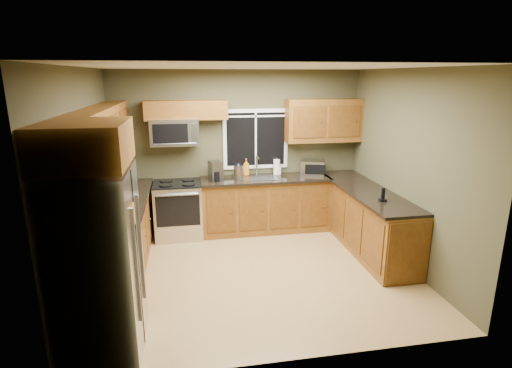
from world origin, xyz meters
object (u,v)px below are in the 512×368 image
object	(u,v)px
kettle	(238,172)
soap_bottle_a	(246,167)
paper_towel_roll	(277,167)
coffee_maker	(216,172)
soap_bottle_c	(237,171)
range	(178,209)
microwave	(175,132)
cordless_phone	(383,197)
toaster_oven	(312,168)
refrigerator	(98,264)
soap_bottle_b	(278,168)

from	to	relation	value
kettle	soap_bottle_a	bearing A→B (deg)	57.03
paper_towel_roll	coffee_maker	bearing A→B (deg)	-168.09
coffee_maker	soap_bottle_a	xyz separation A→B (m)	(0.54, 0.25, -0.00)
kettle	soap_bottle_a	size ratio (longest dim) A/B	1.00
paper_towel_roll	soap_bottle_c	bearing A→B (deg)	178.17
range	microwave	size ratio (longest dim) A/B	1.23
cordless_phone	toaster_oven	bearing A→B (deg)	106.14
refrigerator	soap_bottle_a	world-z (taller)	refrigerator
coffee_maker	soap_bottle_b	xyz separation A→B (m)	(1.11, 0.25, -0.04)
refrigerator	range	size ratio (longest dim) A/B	1.92
toaster_oven	coffee_maker	size ratio (longest dim) A/B	1.50
soap_bottle_a	cordless_phone	xyz separation A→B (m)	(1.61, -1.78, -0.09)
microwave	soap_bottle_c	bearing A→B (deg)	5.32
kettle	paper_towel_roll	size ratio (longest dim) A/B	1.00
range	kettle	size ratio (longest dim) A/B	3.26
toaster_oven	soap_bottle_a	size ratio (longest dim) A/B	1.65
microwave	paper_towel_roll	distance (m)	1.82
microwave	soap_bottle_c	distance (m)	1.23
refrigerator	soap_bottle_c	xyz separation A→B (m)	(1.70, 3.00, 0.13)
paper_towel_roll	soap_bottle_c	size ratio (longest dim) A/B	1.64
range	soap_bottle_b	distance (m)	1.84
refrigerator	toaster_oven	xyz separation A→B (m)	(2.99, 2.86, 0.17)
range	paper_towel_roll	distance (m)	1.82
toaster_oven	range	bearing A→B (deg)	-177.83
coffee_maker	kettle	distance (m)	0.37
kettle	coffee_maker	bearing A→B (deg)	177.84
range	paper_towel_roll	size ratio (longest dim) A/B	3.25
kettle	soap_bottle_c	distance (m)	0.27
kettle	microwave	bearing A→B (deg)	170.48
kettle	soap_bottle_a	distance (m)	0.31
refrigerator	paper_towel_roll	size ratio (longest dim) A/B	6.23
coffee_maker	soap_bottle_c	world-z (taller)	coffee_maker
refrigerator	paper_towel_roll	distance (m)	3.82
soap_bottle_b	soap_bottle_c	size ratio (longest dim) A/B	1.21
range	microwave	world-z (taller)	microwave
refrigerator	toaster_oven	size ratio (longest dim) A/B	3.77
range	soap_bottle_b	size ratio (longest dim) A/B	4.43
toaster_oven	coffee_maker	world-z (taller)	coffee_maker
coffee_maker	cordless_phone	size ratio (longest dim) A/B	1.67
coffee_maker	paper_towel_roll	size ratio (longest dim) A/B	1.10
coffee_maker	soap_bottle_c	xyz separation A→B (m)	(0.38, 0.25, -0.06)
paper_towel_roll	soap_bottle_a	distance (m)	0.53
refrigerator	soap_bottle_c	world-z (taller)	refrigerator
kettle	cordless_phone	xyz separation A→B (m)	(1.78, -1.52, -0.08)
soap_bottle_a	soap_bottle_c	bearing A→B (deg)	180.00
microwave	kettle	distance (m)	1.21
coffee_maker	range	bearing A→B (deg)	178.40
paper_towel_roll	microwave	bearing A→B (deg)	-177.56
range	coffee_maker	xyz separation A→B (m)	(0.63, -0.02, 0.62)
coffee_maker	kettle	bearing A→B (deg)	-2.16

